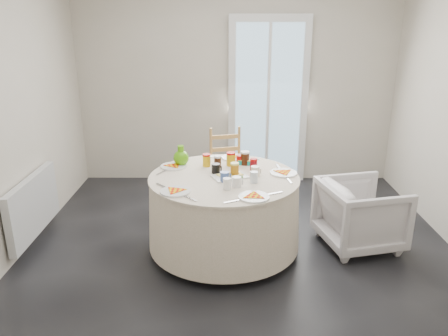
{
  "coord_description": "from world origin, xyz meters",
  "views": [
    {
      "loc": [
        -0.14,
        -3.55,
        2.04
      ],
      "look_at": [
        -0.15,
        0.08,
        0.8
      ],
      "focal_mm": 35.0,
      "sensor_mm": 36.0,
      "label": 1
    }
  ],
  "objects_px": {
    "table": "(224,212)",
    "green_pitcher": "(181,150)",
    "wooden_chair": "(228,164)",
    "armchair": "(361,207)",
    "radiator": "(33,206)"
  },
  "relations": [
    {
      "from": "radiator",
      "to": "green_pitcher",
      "type": "distance_m",
      "value": 1.48
    },
    {
      "from": "wooden_chair",
      "to": "green_pitcher",
      "type": "xyz_separation_m",
      "value": [
        -0.45,
        -0.78,
        0.4
      ]
    },
    {
      "from": "radiator",
      "to": "armchair",
      "type": "bearing_deg",
      "value": -0.78
    },
    {
      "from": "table",
      "to": "green_pitcher",
      "type": "relative_size",
      "value": 7.23
    },
    {
      "from": "armchair",
      "to": "green_pitcher",
      "type": "relative_size",
      "value": 3.69
    },
    {
      "from": "table",
      "to": "armchair",
      "type": "bearing_deg",
      "value": 3.72
    },
    {
      "from": "radiator",
      "to": "wooden_chair",
      "type": "bearing_deg",
      "value": 27.75
    },
    {
      "from": "wooden_chair",
      "to": "armchair",
      "type": "height_order",
      "value": "wooden_chair"
    },
    {
      "from": "wooden_chair",
      "to": "armchair",
      "type": "relative_size",
      "value": 1.26
    },
    {
      "from": "table",
      "to": "armchair",
      "type": "height_order",
      "value": "armchair"
    },
    {
      "from": "radiator",
      "to": "table",
      "type": "distance_m",
      "value": 1.8
    },
    {
      "from": "wooden_chair",
      "to": "radiator",
      "type": "bearing_deg",
      "value": -165.25
    },
    {
      "from": "table",
      "to": "green_pitcher",
      "type": "distance_m",
      "value": 0.71
    },
    {
      "from": "wooden_chair",
      "to": "armchair",
      "type": "xyz_separation_m",
      "value": [
        1.23,
        -1.01,
        -0.08
      ]
    },
    {
      "from": "radiator",
      "to": "table",
      "type": "height_order",
      "value": "table"
    }
  ]
}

